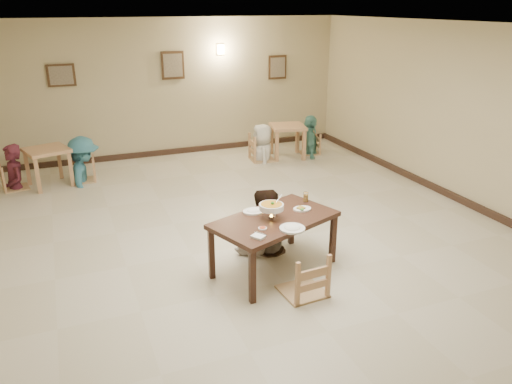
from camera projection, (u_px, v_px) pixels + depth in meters
name	position (u px, v px, depth m)	size (l,w,h in m)	color
floor	(252.00, 244.00, 7.22)	(10.00, 10.00, 0.00)	beige
ceiling	(251.00, 26.00, 6.16)	(10.00, 10.00, 0.00)	silver
wall_back	(169.00, 88.00, 11.03)	(10.00, 10.00, 0.00)	#C2B38A
wall_right	(481.00, 120.00, 8.08)	(10.00, 10.00, 0.00)	#C2B38A
baseboard_back	(173.00, 151.00, 11.51)	(8.00, 0.06, 0.12)	#332118
baseboard_right	(466.00, 202.00, 8.58)	(0.06, 10.00, 0.12)	#332118
picture_a	(61.00, 75.00, 10.09)	(0.55, 0.04, 0.45)	#3E2817
picture_b	(173.00, 65.00, 10.85)	(0.50, 0.04, 0.60)	#3E2817
picture_c	(278.00, 67.00, 11.77)	(0.45, 0.04, 0.55)	#3E2817
wall_sconce	(221.00, 49.00, 11.13)	(0.16, 0.05, 0.22)	#FFD88C
main_table	(274.00, 224.00, 6.31)	(1.78, 1.38, 0.73)	#3E2318
chair_far	(259.00, 217.00, 6.96)	(0.45, 0.45, 0.95)	tan
chair_near	(304.00, 253.00, 5.82)	(0.50, 0.50, 1.06)	tan
main_diner	(263.00, 190.00, 6.77)	(0.87, 0.68, 1.79)	gray
curry_warmer	(271.00, 207.00, 6.19)	(0.34, 0.31, 0.28)	silver
rice_plate_far	(255.00, 211.00, 6.45)	(0.31, 0.31, 0.07)	white
rice_plate_near	(292.00, 228.00, 5.95)	(0.31, 0.31, 0.07)	white
fried_plate	(302.00, 208.00, 6.52)	(0.24, 0.24, 0.05)	white
chili_dish	(263.00, 228.00, 5.96)	(0.10, 0.10, 0.02)	white
napkin_cutlery	(258.00, 237.00, 5.75)	(0.20, 0.24, 0.03)	white
drink_glass	(306.00, 197.00, 6.77)	(0.07, 0.07, 0.14)	white
bg_table_left	(47.00, 156.00, 9.34)	(0.92, 0.92, 0.73)	tan
bg_table_right	(288.00, 131.00, 11.10)	(0.87, 0.87, 0.73)	tan
bg_chair_ll	(12.00, 165.00, 9.21)	(0.43, 0.43, 0.92)	tan
bg_chair_lr	(82.00, 159.00, 9.64)	(0.42, 0.42, 0.89)	tan
bg_chair_rl	(262.00, 136.00, 10.91)	(0.51, 0.51, 1.10)	tan
bg_chair_rr	(310.00, 134.00, 11.43)	(0.43, 0.43, 0.92)	tan
bg_diner_a	(9.00, 145.00, 9.08)	(0.62, 0.41, 1.70)	#531D2C
bg_diner_b	(80.00, 137.00, 9.48)	(1.14, 0.65, 1.76)	teal
bg_diner_c	(262.00, 124.00, 10.82)	(0.79, 0.51, 1.61)	silver
bg_diner_d	(311.00, 115.00, 11.28)	(1.04, 0.43, 1.78)	#559B8E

